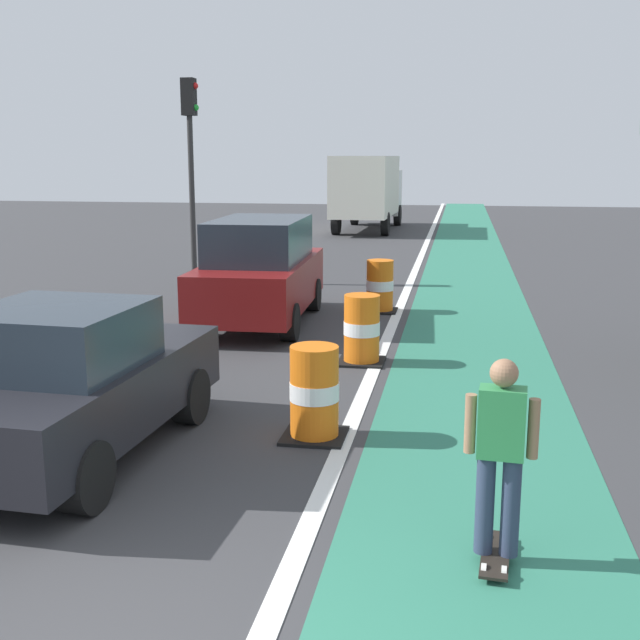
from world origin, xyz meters
TOP-DOWN VIEW (x-y plane):
  - bike_lane_strip at (2.40, 12.00)m, footprint 2.50×80.00m
  - lane_divider_stripe at (0.90, 12.00)m, footprint 0.20×80.00m
  - skateboarder_on_lane at (2.50, 2.03)m, footprint 0.57×0.82m
  - parked_sedan_nearest at (-1.93, 3.57)m, footprint 2.07×4.18m
  - parked_suv_second at (-1.66, 10.76)m, footprint 2.06×4.67m
  - traffic_barrel_front at (0.54, 4.61)m, footprint 0.73×0.73m
  - traffic_barrel_mid at (0.66, 8.08)m, footprint 0.73×0.73m
  - traffic_barrel_back at (0.51, 12.35)m, footprint 0.73×0.73m
  - delivery_truck_down_block at (-1.90, 30.91)m, footprint 2.48×7.64m
  - traffic_light_corner at (-4.59, 15.39)m, footprint 0.41×0.32m

SIDE VIEW (x-z plane):
  - bike_lane_strip at x=2.40m, z-range 0.00..0.01m
  - lane_divider_stripe at x=0.90m, z-range 0.00..0.01m
  - traffic_barrel_front at x=0.54m, z-range -0.01..1.08m
  - traffic_barrel_mid at x=0.66m, z-range -0.01..1.08m
  - traffic_barrel_back at x=0.51m, z-range -0.01..1.08m
  - parked_sedan_nearest at x=-1.93m, z-range -0.02..1.68m
  - skateboarder_on_lane at x=2.50m, z-range 0.07..1.76m
  - parked_suv_second at x=-1.66m, z-range 0.02..2.06m
  - delivery_truck_down_block at x=-1.90m, z-range 0.23..3.46m
  - traffic_light_corner at x=-4.59m, z-range 0.95..6.05m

